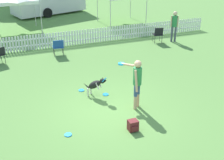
# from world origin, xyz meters

# --- Properties ---
(ground_plane) EXTENTS (240.00, 240.00, 0.00)m
(ground_plane) POSITION_xyz_m (0.00, 0.00, 0.00)
(ground_plane) COLOR #5B8C42
(handler_person) EXTENTS (0.58, 1.10, 1.70)m
(handler_person) POSITION_xyz_m (0.87, -0.12, 1.07)
(handler_person) COLOR tan
(handler_person) RESTS_ON ground_plane
(leaping_dog) EXTENTS (0.74, 0.84, 0.84)m
(leaping_dog) POSITION_xyz_m (-0.14, 1.08, 0.49)
(leaping_dog) COLOR black
(leaping_dog) RESTS_ON ground_plane
(frisbee_near_handler) EXTENTS (0.22, 0.22, 0.02)m
(frisbee_near_handler) POSITION_xyz_m (-0.50, 1.75, 0.01)
(frisbee_near_handler) COLOR #1E8CD8
(frisbee_near_handler) RESTS_ON ground_plane
(frisbee_near_dog) EXTENTS (0.22, 0.22, 0.02)m
(frisbee_near_dog) POSITION_xyz_m (0.23, 1.10, 0.01)
(frisbee_near_dog) COLOR #1E8CD8
(frisbee_near_dog) RESTS_ON ground_plane
(frisbee_midfield) EXTENTS (0.22, 0.22, 0.02)m
(frisbee_midfield) POSITION_xyz_m (-1.66, -0.89, 0.01)
(frisbee_midfield) COLOR #1E8CD8
(frisbee_midfield) RESTS_ON ground_plane
(backpack_on_grass) EXTENTS (0.29, 0.29, 0.33)m
(backpack_on_grass) POSITION_xyz_m (0.21, -1.35, 0.16)
(backpack_on_grass) COLOR maroon
(backpack_on_grass) RESTS_ON ground_plane
(picket_fence) EXTENTS (17.35, 0.04, 0.77)m
(picket_fence) POSITION_xyz_m (0.00, 7.11, 0.39)
(picket_fence) COLOR white
(picket_fence) RESTS_ON ground_plane
(folding_chair_blue_left) EXTENTS (0.55, 0.57, 0.86)m
(folding_chair_blue_left) POSITION_xyz_m (4.98, 5.81, 0.52)
(folding_chair_blue_left) COLOR #333338
(folding_chair_blue_left) RESTS_ON ground_plane
(folding_chair_green_right) EXTENTS (0.56, 0.58, 0.80)m
(folding_chair_green_right) POSITION_xyz_m (-0.46, 5.81, 0.48)
(folding_chair_green_right) COLOR #333338
(folding_chair_green_right) RESTS_ON ground_plane
(spectator_standing) EXTENTS (0.39, 0.27, 1.67)m
(spectator_standing) POSITION_xyz_m (5.86, 5.67, 1.01)
(spectator_standing) COLOR #474C5B
(spectator_standing) RESTS_ON ground_plane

